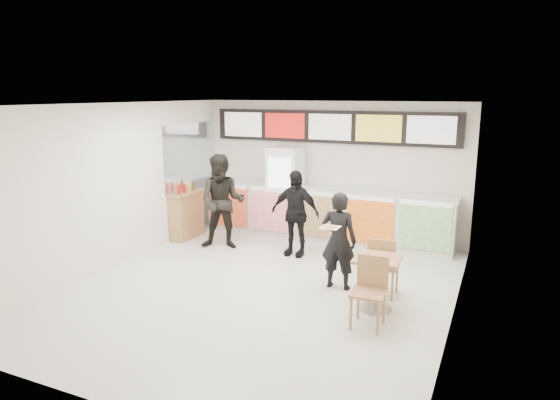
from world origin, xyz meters
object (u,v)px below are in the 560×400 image
Objects in this scene: drinks_fridge at (285,191)px; customer_left at (222,202)px; service_counter at (324,214)px; condiment_ledge at (187,215)px; customer_main at (339,241)px; customer_mid at (295,213)px; cafe_table at (377,274)px.

drinks_fridge reaches higher than customer_left.
condiment_ledge reaches higher than service_counter.
service_counter is at bearing -66.50° from customer_main.
customer_left is 1.55m from customer_mid.
drinks_fridge reaches higher than condiment_ledge.
customer_main reaches higher than condiment_ledge.
service_counter is 2.78× the size of drinks_fridge.
condiment_ledge is (-3.96, 1.41, -0.29)m from customer_main.
customer_main reaches higher than cafe_table.
customer_mid is (1.53, 0.19, -0.13)m from customer_left.
cafe_table is (2.10, -1.88, -0.29)m from customer_mid.
drinks_fridge is at bearing 129.38° from cafe_table.
customer_main is at bearing -40.73° from customer_left.
customer_left reaches higher than service_counter.
customer_main is (1.14, -2.54, 0.24)m from service_counter.
customer_left reaches higher than cafe_table.
drinks_fridge is at bearing 179.01° from service_counter.
customer_mid is 1.39× the size of condiment_ledge.
customer_mid reaches higher than customer_main.
customer_left reaches higher than customer_main.
customer_left is (-0.77, -1.45, -0.02)m from drinks_fridge.
customer_main is 1.01m from cafe_table.
customer_left is at bearing -15.35° from condiment_ledge.
condiment_ledge is at bearing -148.66° from drinks_fridge.
customer_mid is 2.83m from cafe_table.
service_counter is 1.03m from drinks_fridge.
customer_left is (-2.85, 1.10, 0.17)m from customer_main.
drinks_fridge is 1.02× the size of customer_left.
customer_left is 4.02m from cafe_table.
customer_mid is (-0.17, -1.24, 0.28)m from service_counter.
condiment_ledge is (-1.89, -1.15, -0.47)m from drinks_fridge.
cafe_table is at bearing -41.37° from customer_mid.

